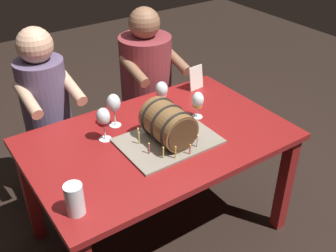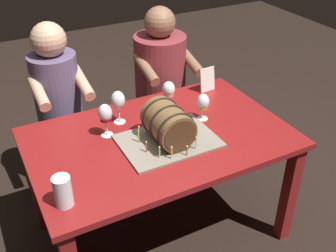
# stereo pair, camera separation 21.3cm
# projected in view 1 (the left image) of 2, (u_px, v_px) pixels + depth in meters

# --- Properties ---
(ground_plane) EXTENTS (8.00, 8.00, 0.00)m
(ground_plane) POSITION_uv_depth(u_px,v_px,m) (160.00, 229.00, 2.62)
(ground_plane) COLOR black
(dining_table) EXTENTS (1.43, 0.92, 0.73)m
(dining_table) POSITION_uv_depth(u_px,v_px,m) (159.00, 151.00, 2.28)
(dining_table) COLOR maroon
(dining_table) RESTS_ON ground
(barrel_cake) EXTENTS (0.51, 0.37, 0.22)m
(barrel_cake) POSITION_uv_depth(u_px,v_px,m) (168.00, 126.00, 2.14)
(barrel_cake) COLOR gray
(barrel_cake) RESTS_ON dining_table
(wine_glass_empty) EXTENTS (0.08, 0.08, 0.20)m
(wine_glass_empty) POSITION_uv_depth(u_px,v_px,m) (114.00, 104.00, 2.25)
(wine_glass_empty) COLOR white
(wine_glass_empty) RESTS_ON dining_table
(wine_glass_red) EXTENTS (0.07, 0.07, 0.19)m
(wine_glass_red) POSITION_uv_depth(u_px,v_px,m) (103.00, 118.00, 2.13)
(wine_glass_red) COLOR white
(wine_glass_red) RESTS_ON dining_table
(wine_glass_amber) EXTENTS (0.07, 0.07, 0.16)m
(wine_glass_amber) POSITION_uv_depth(u_px,v_px,m) (198.00, 101.00, 2.35)
(wine_glass_amber) COLOR white
(wine_glass_amber) RESTS_ON dining_table
(wine_glass_rose) EXTENTS (0.08, 0.08, 0.18)m
(wine_glass_rose) POSITION_uv_depth(u_px,v_px,m) (162.00, 90.00, 2.42)
(wine_glass_rose) COLOR white
(wine_glass_rose) RESTS_ON dining_table
(beer_pint) EXTENTS (0.08, 0.08, 0.15)m
(beer_pint) POSITION_uv_depth(u_px,v_px,m) (75.00, 200.00, 1.70)
(beer_pint) COLOR white
(beer_pint) RESTS_ON dining_table
(menu_card) EXTENTS (0.11, 0.04, 0.16)m
(menu_card) POSITION_uv_depth(u_px,v_px,m) (196.00, 78.00, 2.67)
(menu_card) COLOR silver
(menu_card) RESTS_ON dining_table
(person_seated_left) EXTENTS (0.35, 0.45, 1.21)m
(person_seated_left) POSITION_uv_depth(u_px,v_px,m) (50.00, 126.00, 2.66)
(person_seated_left) COLOR #372D40
(person_seated_left) RESTS_ON ground
(person_seated_right) EXTENTS (0.41, 0.48, 1.20)m
(person_seated_right) POSITION_uv_depth(u_px,v_px,m) (147.00, 92.00, 3.00)
(person_seated_right) COLOR #4C1B1E
(person_seated_right) RESTS_ON ground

